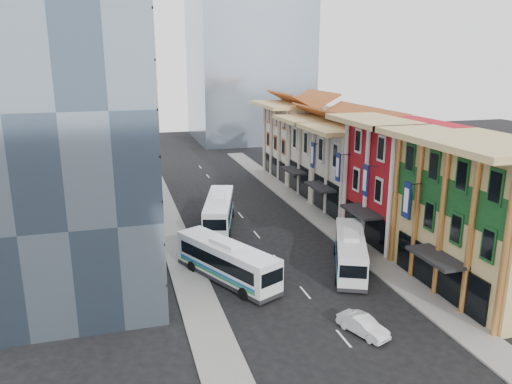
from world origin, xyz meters
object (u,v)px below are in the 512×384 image
object	(u,v)px
sedan_right	(363,325)
office_tower	(71,96)
bus_left_far	(219,211)
bus_right	(350,251)
shophouse_tan	(488,217)
bus_left_near	(227,261)

from	to	relation	value
sedan_right	office_tower	bearing A→B (deg)	114.38
office_tower	bus_left_far	size ratio (longest dim) A/B	2.61
bus_left_far	bus_right	world-z (taller)	bus_left_far
shophouse_tan	office_tower	distance (m)	35.19
shophouse_tan	bus_left_far	xyz separation A→B (m)	(-17.30, 20.53, -4.16)
shophouse_tan	sedan_right	size ratio (longest dim) A/B	3.70
office_tower	sedan_right	xyz separation A→B (m)	(18.50, -17.80, -14.38)
bus_left_near	bus_left_far	world-z (taller)	bus_left_far
bus_left_near	sedan_right	size ratio (longest dim) A/B	2.92
office_tower	bus_left_near	world-z (taller)	office_tower
bus_left_far	bus_right	size ratio (longest dim) A/B	1.09
bus_left_near	bus_right	bearing A→B (deg)	-29.55
shophouse_tan	bus_left_far	size ratio (longest dim) A/B	1.22
bus_right	shophouse_tan	bearing A→B (deg)	-12.69
shophouse_tan	office_tower	world-z (taller)	office_tower
shophouse_tan	bus_left_far	distance (m)	27.17
office_tower	sedan_right	size ratio (longest dim) A/B	7.93
bus_left_near	bus_right	size ratio (longest dim) A/B	1.05
bus_left_far	bus_right	xyz separation A→B (m)	(8.80, -14.21, -0.16)
bus_left_far	office_tower	bearing A→B (deg)	-138.44
bus_left_near	bus_right	xyz separation A→B (m)	(11.00, -0.67, -0.09)
office_tower	bus_left_far	bearing A→B (deg)	25.48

